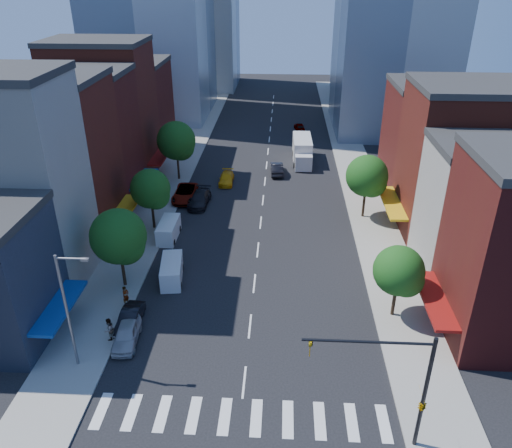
{
  "coord_description": "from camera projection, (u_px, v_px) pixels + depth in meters",
  "views": [
    {
      "loc": [
        2.22,
        -25.31,
        25.43
      ],
      "look_at": [
        0.04,
        14.0,
        5.0
      ],
      "focal_mm": 35.0,
      "sensor_mm": 36.0,
      "label": 1
    }
  ],
  "objects": [
    {
      "name": "bldg_left_3",
      "position": [
        82.0,
        141.0,
        57.54
      ],
      "size": [
        12.0,
        8.0,
        15.0
      ],
      "primitive_type": "cube",
      "color": "#541515",
      "rests_on": "ground"
    },
    {
      "name": "traffic_car_oncoming",
      "position": [
        277.0,
        168.0,
        68.24
      ],
      "size": [
        1.95,
        4.77,
        1.54
      ],
      "primitive_type": "imported",
      "rotation": [
        0.0,
        0.0,
        3.21
      ],
      "color": "black",
      "rests_on": "ground"
    },
    {
      "name": "tree_left_far",
      "position": [
        177.0,
        142.0,
        64.26
      ],
      "size": [
        5.0,
        5.0,
        7.75
      ],
      "color": "black",
      "rests_on": "sidewalk_left"
    },
    {
      "name": "bldg_left_2",
      "position": [
        50.0,
        162.0,
        49.77
      ],
      "size": [
        12.0,
        9.0,
        16.0
      ],
      "primitive_type": "cube",
      "color": "#5A1E15",
      "rests_on": "ground"
    },
    {
      "name": "box_truck",
      "position": [
        302.0,
        151.0,
        72.08
      ],
      "size": [
        2.8,
        8.52,
        3.41
      ],
      "rotation": [
        0.0,
        0.0,
        0.02
      ],
      "color": "silver",
      "rests_on": "ground"
    },
    {
      "name": "bldg_right_1",
      "position": [
        495.0,
        215.0,
        43.75
      ],
      "size": [
        12.0,
        8.0,
        12.0
      ],
      "primitive_type": "cube",
      "color": "beige",
      "rests_on": "ground"
    },
    {
      "name": "bldg_left_4",
      "position": [
        104.0,
        113.0,
        64.61
      ],
      "size": [
        12.0,
        9.0,
        17.0
      ],
      "primitive_type": "cube",
      "color": "#5A1E15",
      "rests_on": "ground"
    },
    {
      "name": "sidewalk_left",
      "position": [
        178.0,
        168.0,
        70.29
      ],
      "size": [
        5.0,
        120.0,
        0.15
      ],
      "primitive_type": "cube",
      "color": "gray",
      "rests_on": "ground"
    },
    {
      "name": "traffic_signal",
      "position": [
        414.0,
        394.0,
        27.86
      ],
      "size": [
        7.24,
        2.24,
        8.0
      ],
      "color": "black",
      "rests_on": "sidewalk_right"
    },
    {
      "name": "cargo_van_near",
      "position": [
        172.0,
        272.0,
        44.91
      ],
      "size": [
        2.38,
        4.66,
        1.9
      ],
      "rotation": [
        0.0,
        0.0,
        0.14
      ],
      "color": "silver",
      "rests_on": "ground"
    },
    {
      "name": "ground",
      "position": [
        244.0,
        382.0,
        34.25
      ],
      "size": [
        220.0,
        220.0,
        0.0
      ],
      "primitive_type": "plane",
      "color": "black",
      "rests_on": "ground"
    },
    {
      "name": "taxi",
      "position": [
        227.0,
        178.0,
        65.35
      ],
      "size": [
        1.85,
        4.46,
        1.29
      ],
      "primitive_type": "imported",
      "rotation": [
        0.0,
        0.0,
        0.01
      ],
      "color": "#E7A40C",
      "rests_on": "ground"
    },
    {
      "name": "tree_left_near",
      "position": [
        120.0,
        239.0,
        42.25
      ],
      "size": [
        4.8,
        4.8,
        7.3
      ],
      "color": "black",
      "rests_on": "sidewalk_left"
    },
    {
      "name": "bldg_right_2",
      "position": [
        466.0,
        163.0,
        51.03
      ],
      "size": [
        12.0,
        10.0,
        15.0
      ],
      "primitive_type": "cube",
      "color": "#5A1E15",
      "rests_on": "ground"
    },
    {
      "name": "parked_car_second",
      "position": [
        130.0,
        318.0,
        39.43
      ],
      "size": [
        1.59,
        4.09,
        1.33
      ],
      "primitive_type": "imported",
      "rotation": [
        0.0,
        0.0,
        -0.05
      ],
      "color": "black",
      "rests_on": "ground"
    },
    {
      "name": "streetlight",
      "position": [
        68.0,
        305.0,
        33.29
      ],
      "size": [
        2.25,
        0.25,
        9.0
      ],
      "color": "slate",
      "rests_on": "sidewalk_left"
    },
    {
      "name": "tree_right_near",
      "position": [
        401.0,
        273.0,
        38.77
      ],
      "size": [
        4.0,
        4.0,
        6.2
      ],
      "color": "black",
      "rests_on": "sidewalk_right"
    },
    {
      "name": "bldg_right_3",
      "position": [
        438.0,
        142.0,
        60.36
      ],
      "size": [
        12.0,
        10.0,
        13.0
      ],
      "primitive_type": "cube",
      "color": "#541515",
      "rests_on": "ground"
    },
    {
      "name": "tree_right_far",
      "position": [
        368.0,
        178.0,
        54.41
      ],
      "size": [
        4.6,
        4.6,
        7.2
      ],
      "color": "black",
      "rests_on": "sidewalk_right"
    },
    {
      "name": "parked_car_third",
      "position": [
        185.0,
        193.0,
        60.72
      ],
      "size": [
        2.65,
        5.69,
        1.58
      ],
      "primitive_type": "imported",
      "rotation": [
        0.0,
        0.0,
        -0.01
      ],
      "color": "#999999",
      "rests_on": "ground"
    },
    {
      "name": "parked_car_front",
      "position": [
        127.0,
        334.0,
        37.57
      ],
      "size": [
        2.04,
        4.41,
        1.46
      ],
      "primitive_type": "imported",
      "rotation": [
        0.0,
        0.0,
        0.08
      ],
      "color": "#A1A1A6",
      "rests_on": "ground"
    },
    {
      "name": "crosswalk",
      "position": [
        241.0,
        417.0,
        31.59
      ],
      "size": [
        19.0,
        3.0,
        0.01
      ],
      "primitive_type": "cube",
      "color": "silver",
      "rests_on": "ground"
    },
    {
      "name": "pedestrian_far",
      "position": [
        109.0,
        329.0,
        37.56
      ],
      "size": [
        1.0,
        1.1,
        1.86
      ],
      "primitive_type": "imported",
      "rotation": [
        0.0,
        0.0,
        -1.97
      ],
      "color": "#999999",
      "rests_on": "sidewalk_left"
    },
    {
      "name": "parked_car_rear",
      "position": [
        200.0,
        199.0,
        59.36
      ],
      "size": [
        2.45,
        5.36,
        1.52
      ],
      "primitive_type": "imported",
      "rotation": [
        0.0,
        0.0,
        -0.06
      ],
      "color": "black",
      "rests_on": "ground"
    },
    {
      "name": "bldg_left_1",
      "position": [
        4.0,
        186.0,
        41.78
      ],
      "size": [
        12.0,
        8.0,
        18.0
      ],
      "primitive_type": "cube",
      "color": "beige",
      "rests_on": "ground"
    },
    {
      "name": "bldg_left_5",
      "position": [
        127.0,
        109.0,
        73.95
      ],
      "size": [
        12.0,
        10.0,
        13.0
      ],
      "primitive_type": "cube",
      "color": "#541515",
      "rests_on": "ground"
    },
    {
      "name": "tree_left_mid",
      "position": [
        152.0,
        190.0,
        52.16
      ],
      "size": [
        4.2,
        4.2,
        6.65
      ],
      "color": "black",
      "rests_on": "sidewalk_left"
    },
    {
      "name": "pedestrian_near",
      "position": [
        126.0,
        296.0,
        41.46
      ],
      "size": [
        0.66,
        0.77,
        1.77
      ],
      "primitive_type": "imported",
      "rotation": [
        0.0,
        0.0,
        1.12
      ],
      "color": "#999999",
      "rests_on": "sidewalk_left"
    },
    {
      "name": "traffic_car_far",
      "position": [
        299.0,
        127.0,
        86.34
      ],
      "size": [
        2.01,
        3.97,
        1.3
      ],
      "primitive_type": "imported",
      "rotation": [
        0.0,
        0.0,
        3.27
      ],
      "color": "#999999",
      "rests_on": "ground"
    },
    {
      "name": "cargo_van_far",
      "position": [
        168.0,
        230.0,
        51.9
      ],
      "size": [
        1.83,
        4.43,
        1.88
      ],
      "rotation": [
        0.0,
        0.0,
        -0.01
      ],
      "color": "white",
      "rests_on": "ground"
    },
    {
      "name": "sidewalk_right",
      "position": [
        356.0,
        172.0,
        69.05
      ],
      "size": [
        5.0,
        120.0,
        0.15
      ],
      "primitive_type": "cube",
      "color": "gray",
      "rests_on": "ground"
    }
  ]
}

